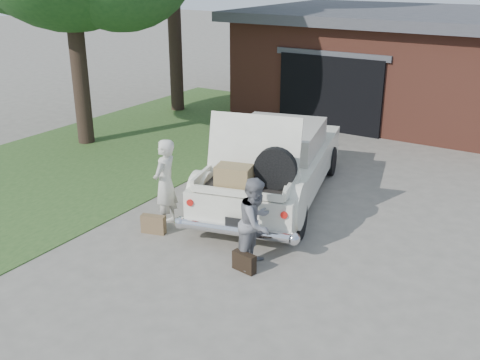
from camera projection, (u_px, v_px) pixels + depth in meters
The scene contains 8 objects.
ground at pixel (222, 249), 9.78m from camera, with size 90.00×90.00×0.00m, color gray.
grass_strip at pixel (112, 152), 14.87m from camera, with size 6.00×16.00×0.02m, color #2D4C1E.
house at pixel (447, 65), 17.78m from camera, with size 12.80×7.80×3.30m.
sedan at pixel (274, 163), 11.68m from camera, with size 3.22×5.57×2.15m.
woman_left at pixel (165, 183), 10.40m from camera, with size 0.62×0.41×1.70m, color beige.
woman_right at pixel (256, 223), 9.02m from camera, with size 0.74×0.58×1.52m, color gray.
suitcase_left at pixel (153, 224), 10.32m from camera, with size 0.45×0.14×0.35m, color brown.
suitcase_right at pixel (244, 262), 9.03m from camera, with size 0.41×0.13×0.32m, color black.
Camera 1 is at (4.87, -7.21, 4.63)m, focal length 42.00 mm.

